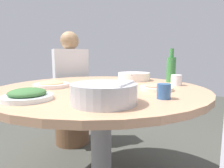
{
  "coord_description": "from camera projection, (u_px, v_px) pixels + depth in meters",
  "views": [
    {
      "loc": [
        -1.06,
        -0.55,
        0.93
      ],
      "look_at": [
        0.01,
        -0.08,
        0.77
      ],
      "focal_mm": 30.33,
      "sensor_mm": 36.0,
      "label": 1
    }
  ],
  "objects": [
    {
      "name": "green_bottle",
      "position": [
        171.0,
        69.0,
        1.42
      ],
      "size": [
        0.07,
        0.07,
        0.25
      ],
      "color": "#38803F",
      "rests_on": "round_dining_table"
    },
    {
      "name": "dish_noodles",
      "position": [
        51.0,
        84.0,
        1.19
      ],
      "size": [
        0.22,
        0.22,
        0.04
      ],
      "color": "white",
      "rests_on": "round_dining_table"
    },
    {
      "name": "dish_greens",
      "position": [
        27.0,
        95.0,
        0.84
      ],
      "size": [
        0.22,
        0.22,
        0.05
      ],
      "color": "silver",
      "rests_on": "round_dining_table"
    },
    {
      "name": "dish_shrimp",
      "position": [
        156.0,
        87.0,
        1.09
      ],
      "size": [
        0.19,
        0.19,
        0.04
      ],
      "color": "silver",
      "rests_on": "round_dining_table"
    },
    {
      "name": "stool_for_diner_left",
      "position": [
        72.0,
        123.0,
        2.07
      ],
      "size": [
        0.36,
        0.36,
        0.43
      ],
      "primitive_type": "cylinder",
      "color": "brown",
      "rests_on": "ground"
    },
    {
      "name": "soup_bowl",
      "position": [
        134.0,
        77.0,
        1.54
      ],
      "size": [
        0.28,
        0.26,
        0.06
      ],
      "color": "white",
      "rests_on": "round_dining_table"
    },
    {
      "name": "diner_left",
      "position": [
        71.0,
        74.0,
        1.99
      ],
      "size": [
        0.46,
        0.47,
        0.76
      ],
      "color": "#2D333D",
      "rests_on": "stool_for_diner_left"
    },
    {
      "name": "tea_cup_far",
      "position": [
        176.0,
        80.0,
        1.26
      ],
      "size": [
        0.07,
        0.07,
        0.07
      ],
      "primitive_type": "cylinder",
      "color": "white",
      "rests_on": "round_dining_table"
    },
    {
      "name": "rice_bowl",
      "position": [
        104.0,
        93.0,
        0.77
      ],
      "size": [
        0.27,
        0.27,
        0.09
      ],
      "color": "#B2B5BA",
      "rests_on": "round_dining_table"
    },
    {
      "name": "tea_cup_near",
      "position": [
        164.0,
        91.0,
        0.85
      ],
      "size": [
        0.06,
        0.06,
        0.07
      ],
      "primitive_type": "cylinder",
      "color": "#335B93",
      "rests_on": "round_dining_table"
    },
    {
      "name": "round_dining_table",
      "position": [
        101.0,
        105.0,
        1.22
      ],
      "size": [
        1.3,
        1.3,
        0.74
      ],
      "color": "#99999E",
      "rests_on": "ground"
    }
  ]
}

